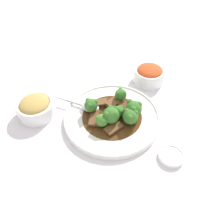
% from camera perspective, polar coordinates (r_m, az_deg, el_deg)
% --- Properties ---
extents(ground_plane, '(4.00, 4.00, 0.00)m').
position_cam_1_polar(ground_plane, '(0.70, -0.00, -1.89)').
color(ground_plane, silver).
extents(main_plate, '(0.31, 0.31, 0.02)m').
position_cam_1_polar(main_plate, '(0.70, -0.00, -1.35)').
color(main_plate, white).
rests_on(main_plate, ground_plane).
extents(beef_strip_0, '(0.06, 0.05, 0.01)m').
position_cam_1_polar(beef_strip_0, '(0.65, 0.40, -4.18)').
color(beef_strip_0, brown).
rests_on(beef_strip_0, main_plate).
extents(beef_strip_1, '(0.05, 0.03, 0.01)m').
position_cam_1_polar(beef_strip_1, '(0.72, -3.04, 2.47)').
color(beef_strip_1, brown).
rests_on(beef_strip_1, main_plate).
extents(beef_strip_2, '(0.05, 0.07, 0.01)m').
position_cam_1_polar(beef_strip_2, '(0.68, -4.77, -1.37)').
color(beef_strip_2, brown).
rests_on(beef_strip_2, main_plate).
extents(beef_strip_3, '(0.06, 0.06, 0.02)m').
position_cam_1_polar(beef_strip_3, '(0.72, 0.53, 2.48)').
color(beef_strip_3, brown).
rests_on(beef_strip_3, main_plate).
extents(beef_strip_4, '(0.03, 0.05, 0.01)m').
position_cam_1_polar(beef_strip_4, '(0.70, 3.31, 1.07)').
color(beef_strip_4, '#56331E').
rests_on(beef_strip_4, main_plate).
extents(broccoli_floret_0, '(0.04, 0.04, 0.05)m').
position_cam_1_polar(broccoli_floret_0, '(0.69, -5.48, 1.83)').
color(broccoli_floret_0, '#7FA84C').
rests_on(broccoli_floret_0, main_plate).
extents(broccoli_floret_1, '(0.04, 0.04, 0.04)m').
position_cam_1_polar(broccoli_floret_1, '(0.65, -2.61, -2.12)').
color(broccoli_floret_1, '#7FA84C').
rests_on(broccoli_floret_1, main_plate).
extents(broccoli_floret_2, '(0.04, 0.04, 0.05)m').
position_cam_1_polar(broccoli_floret_2, '(0.72, 2.31, 4.62)').
color(broccoli_floret_2, '#7FA84C').
rests_on(broccoli_floret_2, main_plate).
extents(broccoli_floret_3, '(0.05, 0.05, 0.05)m').
position_cam_1_polar(broccoli_floret_3, '(0.65, 4.82, -1.13)').
color(broccoli_floret_3, '#7FA84C').
rests_on(broccoli_floret_3, main_plate).
extents(broccoli_floret_4, '(0.03, 0.03, 0.04)m').
position_cam_1_polar(broccoli_floret_4, '(0.67, 1.83, 0.30)').
color(broccoli_floret_4, '#7FA84C').
rests_on(broccoli_floret_4, main_plate).
extents(broccoli_floret_5, '(0.05, 0.05, 0.06)m').
position_cam_1_polar(broccoli_floret_5, '(0.65, -0.26, -0.79)').
color(broccoli_floret_5, '#7FA84C').
rests_on(broccoli_floret_5, main_plate).
extents(broccoli_floret_6, '(0.05, 0.05, 0.06)m').
position_cam_1_polar(broccoli_floret_6, '(0.67, 5.74, 0.96)').
color(broccoli_floret_6, '#7FA84C').
rests_on(broccoli_floret_6, main_plate).
extents(serving_spoon, '(0.20, 0.16, 0.01)m').
position_cam_1_polar(serving_spoon, '(0.72, -7.28, 1.75)').
color(serving_spoon, '#B7B7BC').
rests_on(serving_spoon, main_plate).
extents(side_bowl_kimchi, '(0.12, 0.12, 0.06)m').
position_cam_1_polar(side_bowl_kimchi, '(0.84, 9.67, 9.73)').
color(side_bowl_kimchi, white).
rests_on(side_bowl_kimchi, ground_plane).
extents(side_bowl_appetizer, '(0.12, 0.12, 0.06)m').
position_cam_1_polar(side_bowl_appetizer, '(0.74, -19.34, 1.19)').
color(side_bowl_appetizer, white).
rests_on(side_bowl_appetizer, ground_plane).
extents(sauce_dish, '(0.07, 0.07, 0.01)m').
position_cam_1_polar(sauce_dish, '(0.64, 15.16, -11.05)').
color(sauce_dish, white).
rests_on(sauce_dish, ground_plane).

